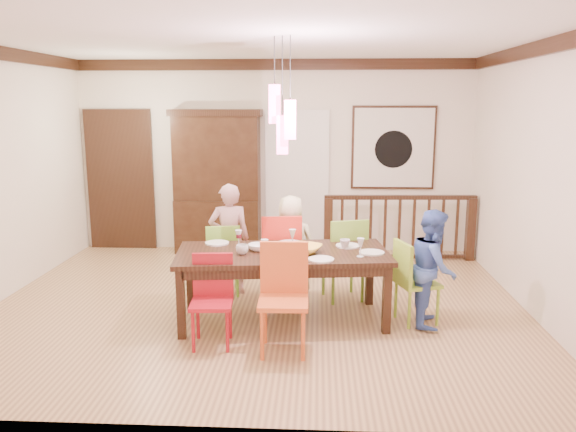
{
  "coord_description": "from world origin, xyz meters",
  "views": [
    {
      "loc": [
        0.67,
        -6.08,
        2.26
      ],
      "look_at": [
        0.35,
        -0.03,
        1.04
      ],
      "focal_mm": 35.0,
      "sensor_mm": 36.0,
      "label": 1
    }
  ],
  "objects_px": {
    "person_end_right": "(433,268)",
    "dining_table": "(283,259)",
    "person_far_mid": "(291,246)",
    "chair_end_right": "(418,276)",
    "person_far_left": "(229,239)",
    "china_hutch": "(217,182)",
    "chair_far_left": "(223,253)",
    "balustrade": "(399,227)"
  },
  "relations": [
    {
      "from": "person_end_right",
      "to": "dining_table",
      "type": "bearing_deg",
      "value": 99.03
    },
    {
      "from": "person_far_mid",
      "to": "person_end_right",
      "type": "distance_m",
      "value": 1.72
    },
    {
      "from": "chair_end_right",
      "to": "person_far_left",
      "type": "relative_size",
      "value": 0.65
    },
    {
      "from": "person_far_mid",
      "to": "china_hutch",
      "type": "bearing_deg",
      "value": -67.8
    },
    {
      "from": "chair_far_left",
      "to": "chair_end_right",
      "type": "distance_m",
      "value": 2.3
    },
    {
      "from": "chair_end_right",
      "to": "person_far_left",
      "type": "bearing_deg",
      "value": 51.31
    },
    {
      "from": "chair_end_right",
      "to": "balustrade",
      "type": "bearing_deg",
      "value": -21.05
    },
    {
      "from": "balustrade",
      "to": "person_far_mid",
      "type": "distance_m",
      "value": 2.2
    },
    {
      "from": "person_end_right",
      "to": "person_far_left",
      "type": "bearing_deg",
      "value": 78.94
    },
    {
      "from": "china_hutch",
      "to": "chair_far_left",
      "type": "bearing_deg",
      "value": -78.34
    },
    {
      "from": "dining_table",
      "to": "person_far_mid",
      "type": "distance_m",
      "value": 0.81
    },
    {
      "from": "dining_table",
      "to": "person_far_mid",
      "type": "relative_size",
      "value": 1.89
    },
    {
      "from": "dining_table",
      "to": "person_far_left",
      "type": "distance_m",
      "value": 1.08
    },
    {
      "from": "chair_far_left",
      "to": "balustrade",
      "type": "bearing_deg",
      "value": -155.98
    },
    {
      "from": "dining_table",
      "to": "person_far_left",
      "type": "relative_size",
      "value": 1.71
    },
    {
      "from": "chair_far_left",
      "to": "person_far_mid",
      "type": "xyz_separation_m",
      "value": [
        0.81,
        0.0,
        0.11
      ]
    },
    {
      "from": "china_hutch",
      "to": "person_end_right",
      "type": "distance_m",
      "value": 3.92
    },
    {
      "from": "person_far_mid",
      "to": "chair_end_right",
      "type": "bearing_deg",
      "value": 140.32
    },
    {
      "from": "balustrade",
      "to": "chair_end_right",
      "type": "bearing_deg",
      "value": -96.3
    },
    {
      "from": "chair_far_left",
      "to": "person_far_left",
      "type": "distance_m",
      "value": 0.19
    },
    {
      "from": "dining_table",
      "to": "person_end_right",
      "type": "height_order",
      "value": "person_end_right"
    },
    {
      "from": "chair_end_right",
      "to": "person_far_left",
      "type": "xyz_separation_m",
      "value": [
        -2.09,
        0.81,
        0.17
      ]
    },
    {
      "from": "chair_end_right",
      "to": "chair_far_left",
      "type": "bearing_deg",
      "value": 52.62
    },
    {
      "from": "chair_end_right",
      "to": "person_end_right",
      "type": "bearing_deg",
      "value": -125.36
    },
    {
      "from": "dining_table",
      "to": "chair_end_right",
      "type": "distance_m",
      "value": 1.41
    },
    {
      "from": "dining_table",
      "to": "person_end_right",
      "type": "xyz_separation_m",
      "value": [
        1.55,
        -0.02,
        -0.06
      ]
    },
    {
      "from": "china_hutch",
      "to": "person_far_mid",
      "type": "height_order",
      "value": "china_hutch"
    },
    {
      "from": "chair_far_left",
      "to": "balustrade",
      "type": "xyz_separation_m",
      "value": [
        2.31,
        1.61,
        0.0
      ]
    },
    {
      "from": "person_far_left",
      "to": "dining_table",
      "type": "bearing_deg",
      "value": 116.63
    },
    {
      "from": "china_hutch",
      "to": "balustrade",
      "type": "height_order",
      "value": "china_hutch"
    },
    {
      "from": "person_far_mid",
      "to": "person_end_right",
      "type": "relative_size",
      "value": 1.0
    },
    {
      "from": "chair_far_left",
      "to": "person_end_right",
      "type": "relative_size",
      "value": 0.72
    },
    {
      "from": "chair_far_left",
      "to": "person_end_right",
      "type": "xyz_separation_m",
      "value": [
        2.31,
        -0.83,
        0.11
      ]
    },
    {
      "from": "chair_far_left",
      "to": "china_hutch",
      "type": "height_order",
      "value": "china_hutch"
    },
    {
      "from": "balustrade",
      "to": "person_far_left",
      "type": "bearing_deg",
      "value": -147.65
    },
    {
      "from": "dining_table",
      "to": "person_far_mid",
      "type": "xyz_separation_m",
      "value": [
        0.05,
        0.81,
        -0.07
      ]
    },
    {
      "from": "dining_table",
      "to": "balustrade",
      "type": "distance_m",
      "value": 2.87
    },
    {
      "from": "chair_end_right",
      "to": "person_end_right",
      "type": "height_order",
      "value": "person_end_right"
    },
    {
      "from": "balustrade",
      "to": "person_far_mid",
      "type": "height_order",
      "value": "person_far_mid"
    },
    {
      "from": "chair_end_right",
      "to": "balustrade",
      "type": "distance_m",
      "value": 2.39
    },
    {
      "from": "chair_end_right",
      "to": "person_far_mid",
      "type": "relative_size",
      "value": 0.72
    },
    {
      "from": "dining_table",
      "to": "person_far_left",
      "type": "xyz_separation_m",
      "value": [
        -0.69,
        0.83,
        -0.0
      ]
    }
  ]
}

